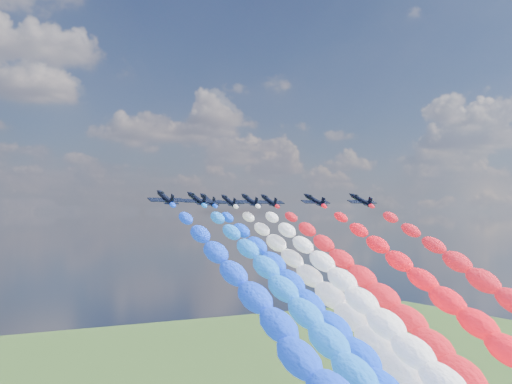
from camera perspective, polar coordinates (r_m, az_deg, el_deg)
jet_0 at (r=144.25m, az=-7.92°, el=-0.53°), size 8.20×11.03×5.86m
trail_0 at (r=100.62m, az=2.76°, el=-14.04°), size 7.11×100.47×52.98m
jet_1 at (r=155.57m, az=-5.20°, el=-0.63°), size 8.66×11.36×5.86m
trail_1 at (r=112.81m, az=5.46°, el=-12.69°), size 7.11×100.47×52.98m
jet_2 at (r=167.53m, az=-4.24°, el=-0.71°), size 8.31×11.11×5.86m
trail_2 at (r=124.87m, az=5.72°, el=-11.63°), size 7.11×100.47×52.98m
jet_3 at (r=170.61m, az=-0.54°, el=-0.73°), size 8.37×11.15×5.86m
trail_3 at (r=129.80m, az=10.39°, el=-11.23°), size 7.11×100.47×52.98m
jet_4 at (r=179.28m, az=-2.40°, el=-0.78°), size 8.50×11.25×5.86m
trail_4 at (r=137.22m, az=7.27°, el=-10.72°), size 7.11×100.47×52.98m
jet_5 at (r=177.09m, az=1.16°, el=-0.77°), size 8.62×11.33×5.86m
trail_5 at (r=137.04m, az=12.07°, el=-10.71°), size 7.11×100.47×52.98m
jet_6 at (r=171.95m, az=5.16°, el=-0.74°), size 8.21×11.04×5.86m
trail_6 at (r=134.49m, az=17.65°, el=-10.84°), size 7.11×100.47×52.98m
jet_7 at (r=171.24m, az=9.18°, el=-0.72°), size 8.10×10.96×5.86m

